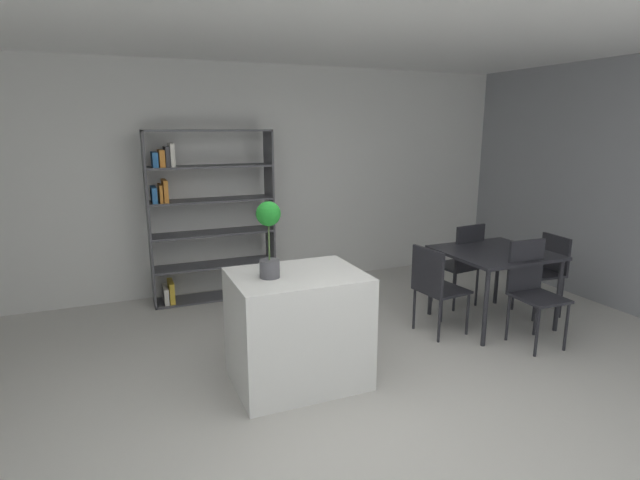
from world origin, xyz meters
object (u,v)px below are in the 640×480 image
at_px(dining_chair_near, 532,284).
at_px(dining_chair_island_side, 435,283).
at_px(open_bookshelf, 202,214).
at_px(dining_chair_window_side, 546,267).
at_px(kitchen_island, 298,328).
at_px(dining_chair_far, 463,259).
at_px(dining_table, 495,258).
at_px(potted_plant_on_island, 269,233).

distance_m(dining_chair_near, dining_chair_island_side, 0.89).
xyz_separation_m(open_bookshelf, dining_chair_window_side, (3.37, -1.91, -0.51)).
bearing_deg(dining_chair_island_side, kitchen_island, 96.35).
height_order(dining_chair_window_side, dining_chair_island_side, dining_chair_island_side).
relative_size(kitchen_island, dining_chair_near, 1.04).
height_order(dining_chair_far, dining_chair_island_side, dining_chair_far).
relative_size(dining_chair_near, dining_chair_island_side, 1.11).
bearing_deg(dining_table, kitchen_island, -170.92).
xyz_separation_m(dining_chair_far, dining_chair_island_side, (-0.75, -0.52, -0.04)).
bearing_deg(potted_plant_on_island, kitchen_island, 3.68).
bearing_deg(potted_plant_on_island, dining_chair_island_side, 11.71).
relative_size(dining_chair_near, dining_chair_far, 1.01).
distance_m(dining_chair_window_side, dining_chair_island_side, 1.46).
bearing_deg(dining_chair_far, dining_chair_window_side, 136.95).
bearing_deg(dining_chair_far, kitchen_island, 14.05).
bearing_deg(potted_plant_on_island, dining_chair_near, -2.93).
bearing_deg(dining_chair_far, potted_plant_on_island, 12.63).
relative_size(dining_table, dining_chair_island_side, 1.17).
relative_size(dining_chair_window_side, dining_chair_island_side, 0.99).
xyz_separation_m(kitchen_island, open_bookshelf, (-0.35, 2.27, 0.58)).
bearing_deg(dining_chair_far, open_bookshelf, -34.33).
bearing_deg(dining_chair_near, dining_chair_far, 91.46).
xyz_separation_m(potted_plant_on_island, dining_chair_far, (2.54, 0.89, -0.69)).
distance_m(kitchen_island, dining_table, 2.34).
bearing_deg(dining_chair_near, kitchen_island, 178.36).
distance_m(dining_table, dining_chair_near, 0.53).
bearing_deg(kitchen_island, potted_plant_on_island, -176.32).
bearing_deg(kitchen_island, open_bookshelf, 98.78).
distance_m(potted_plant_on_island, open_bookshelf, 2.29).
relative_size(kitchen_island, dining_chair_window_side, 1.17).
bearing_deg(dining_chair_window_side, potted_plant_on_island, -77.28).
xyz_separation_m(potted_plant_on_island, open_bookshelf, (-0.13, 2.28, -0.22)).
height_order(potted_plant_on_island, dining_table, potted_plant_on_island).
relative_size(dining_chair_far, dining_chair_window_side, 1.11).
bearing_deg(dining_chair_island_side, dining_chair_window_side, -96.42).
bearing_deg(dining_chair_far, dining_chair_near, 82.72).
height_order(kitchen_island, dining_chair_far, dining_chair_far).
distance_m(potted_plant_on_island, dining_table, 2.61).
xyz_separation_m(dining_chair_near, dining_chair_window_side, (0.72, 0.50, -0.05)).
xyz_separation_m(kitchen_island, dining_chair_far, (2.31, 0.88, 0.11)).
xyz_separation_m(kitchen_island, dining_chair_island_side, (1.56, 0.36, 0.07)).
xyz_separation_m(potted_plant_on_island, dining_chair_window_side, (3.25, 0.37, -0.72)).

